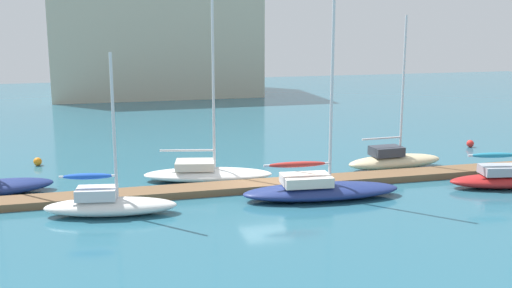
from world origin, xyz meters
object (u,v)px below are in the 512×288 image
sailboat_1 (109,203)px  harbor_building_distant (155,36)px  sailboat_2 (207,172)px  mooring_buoy_red (470,144)px  sailboat_3 (319,188)px  sailboat_4 (394,159)px  sailboat_5 (510,178)px  mooring_buoy_orange (38,162)px

sailboat_1 → harbor_building_distant: (6.79, 45.64, 6.25)m
sailboat_2 → mooring_buoy_red: sailboat_2 is taller
mooring_buoy_red → sailboat_1: bearing=-160.2°
sailboat_3 → sailboat_4: sailboat_3 is taller
sailboat_1 → sailboat_4: bearing=24.7°
sailboat_2 → harbor_building_distant: harbor_building_distant is taller
sailboat_5 → sailboat_2: bearing=171.1°
sailboat_5 → mooring_buoy_orange: 27.22m
sailboat_5 → sailboat_4: bearing=137.6°
sailboat_3 → sailboat_5: 10.52m
sailboat_2 → mooring_buoy_red: bearing=24.3°
harbor_building_distant → sailboat_1: bearing=-98.5°
sailboat_3 → sailboat_2: bearing=139.6°
sailboat_5 → mooring_buoy_orange: size_ratio=16.51×
mooring_buoy_red → harbor_building_distant: 41.40m
sailboat_4 → mooring_buoy_red: 9.13m
sailboat_1 → sailboat_5: 20.70m
harbor_building_distant → mooring_buoy_red: bearing=-63.9°
sailboat_3 → mooring_buoy_red: bearing=36.2°
sailboat_1 → mooring_buoy_orange: (-3.93, 10.91, -0.30)m
sailboat_5 → mooring_buoy_red: 10.44m
harbor_building_distant → mooring_buoy_orange: bearing=-107.2°
sailboat_1 → sailboat_2: sailboat_2 is taller
sailboat_2 → sailboat_5: sailboat_2 is taller
sailboat_2 → sailboat_4: (11.29, -0.14, 0.07)m
sailboat_3 → sailboat_5: sailboat_3 is taller
sailboat_1 → sailboat_3: sailboat_3 is taller
sailboat_4 → harbor_building_distant: harbor_building_distant is taller
sailboat_1 → sailboat_3: (10.18, -0.04, -0.01)m
sailboat_5 → mooring_buoy_red: bearing=77.9°
sailboat_3 → mooring_buoy_orange: bearing=146.9°
sailboat_4 → mooring_buoy_orange: sailboat_4 is taller
sailboat_2 → mooring_buoy_orange: sailboat_2 is taller
sailboat_2 → sailboat_5: 16.25m
mooring_buoy_orange → mooring_buoy_red: size_ratio=1.00×
sailboat_5 → mooring_buoy_orange: (-24.61, 11.61, -0.27)m
mooring_buoy_red → mooring_buoy_orange: bearing=176.0°
sailboat_5 → harbor_building_distant: bearing=117.5°
sailboat_1 → sailboat_4: size_ratio=0.82×
mooring_buoy_orange → harbor_building_distant: (10.72, 34.73, 6.55)m
mooring_buoy_red → harbor_building_distant: size_ratio=0.02×
sailboat_3 → sailboat_4: 8.01m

